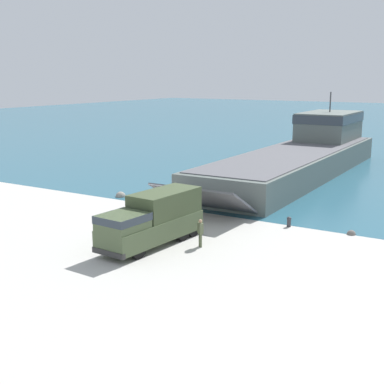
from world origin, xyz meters
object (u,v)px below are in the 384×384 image
at_px(landing_craft, 304,153).
at_px(moored_boat_c, 324,141).
at_px(military_truck, 153,219).
at_px(soldier_on_ramp, 200,231).
at_px(mooring_bollard, 289,221).

relative_size(landing_craft, moored_boat_c, 6.40).
bearing_deg(landing_craft, moored_boat_c, 101.52).
bearing_deg(moored_boat_c, landing_craft, -154.80).
distance_m(landing_craft, military_truck, 29.48).
xyz_separation_m(landing_craft, soldier_on_ramp, (3.73, -28.29, -1.08)).
bearing_deg(soldier_on_ramp, moored_boat_c, 49.27).
bearing_deg(landing_craft, mooring_bollard, -73.42).
xyz_separation_m(moored_boat_c, mooring_bollard, (11.89, -44.98, -0.20)).
relative_size(soldier_on_ramp, moored_boat_c, 0.29).
height_order(landing_craft, moored_boat_c, landing_craft).
height_order(landing_craft, soldier_on_ramp, landing_craft).
height_order(landing_craft, military_truck, landing_craft).
bearing_deg(mooring_bollard, moored_boat_c, 104.81).
relative_size(military_truck, soldier_on_ramp, 4.54).
bearing_deg(moored_boat_c, military_truck, -160.50).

